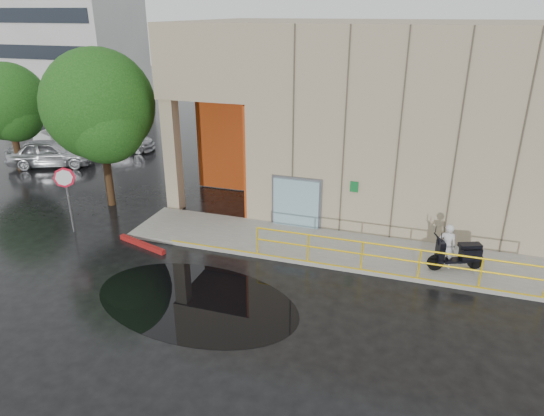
% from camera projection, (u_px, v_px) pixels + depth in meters
% --- Properties ---
extents(ground, '(120.00, 120.00, 0.00)m').
position_uv_depth(ground, '(239.00, 304.00, 15.01)').
color(ground, black).
rests_on(ground, ground).
extents(sidewalk, '(20.00, 3.00, 0.15)m').
position_uv_depth(sidewalk, '(385.00, 256.00, 17.80)').
color(sidewalk, gray).
rests_on(sidewalk, ground).
extents(building, '(20.00, 10.17, 8.00)m').
position_uv_depth(building, '(433.00, 112.00, 21.63)').
color(building, tan).
rests_on(building, ground).
extents(guardrail, '(9.56, 0.06, 1.03)m').
position_uv_depth(guardrail, '(390.00, 259.00, 16.31)').
color(guardrail, yellow).
rests_on(guardrail, sidewalk).
extents(distant_building, '(12.00, 8.08, 15.00)m').
position_uv_depth(distant_building, '(67.00, 21.00, 44.78)').
color(distant_building, '#B5B4B0').
rests_on(distant_building, ground).
extents(person, '(0.61, 0.41, 1.63)m').
position_uv_depth(person, '(447.00, 246.00, 16.55)').
color(person, silver).
rests_on(person, sidewalk).
extents(scooter, '(2.03, 1.32, 1.53)m').
position_uv_depth(scooter, '(459.00, 246.00, 16.40)').
color(scooter, black).
rests_on(scooter, sidewalk).
extents(stop_sign, '(0.68, 0.54, 2.77)m').
position_uv_depth(stop_sign, '(66.00, 186.00, 19.13)').
color(stop_sign, slate).
rests_on(stop_sign, ground).
extents(red_curb, '(2.34, 0.89, 0.18)m').
position_uv_depth(red_curb, '(142.00, 244.00, 18.63)').
color(red_curb, maroon).
rests_on(red_curb, ground).
extents(puddle, '(7.34, 5.08, 0.01)m').
position_uv_depth(puddle, '(196.00, 301.00, 15.18)').
color(puddle, black).
rests_on(puddle, ground).
extents(car_a, '(5.04, 3.59, 1.59)m').
position_uv_depth(car_a, '(50.00, 153.00, 27.95)').
color(car_a, silver).
rests_on(car_a, ground).
extents(car_b, '(4.84, 1.72, 1.59)m').
position_uv_depth(car_b, '(72.00, 139.00, 30.88)').
color(car_b, white).
rests_on(car_b, ground).
extents(car_c, '(5.12, 3.43, 1.38)m').
position_uv_depth(car_c, '(117.00, 141.00, 30.97)').
color(car_c, '#9A9BA1').
rests_on(car_c, ground).
extents(tree_near, '(4.81, 4.81, 7.06)m').
position_uv_depth(tree_near, '(100.00, 110.00, 20.83)').
color(tree_near, black).
rests_on(tree_near, ground).
extents(tree_far, '(4.18, 4.18, 5.94)m').
position_uv_depth(tree_far, '(9.00, 105.00, 26.14)').
color(tree_far, black).
rests_on(tree_far, ground).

